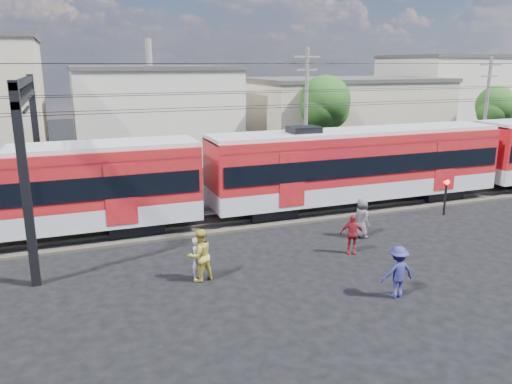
# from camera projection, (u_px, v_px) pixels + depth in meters

# --- Properties ---
(ground) EXTENTS (120.00, 120.00, 0.00)m
(ground) POSITION_uv_depth(u_px,v_px,m) (338.00, 281.00, 17.69)
(ground) COLOR black
(ground) RESTS_ON ground
(track_bed) EXTENTS (70.00, 3.40, 0.12)m
(track_bed) POSITION_uv_depth(u_px,v_px,m) (258.00, 217.00, 24.92)
(track_bed) COLOR #2D2823
(track_bed) RESTS_ON ground
(rail_near) EXTENTS (70.00, 0.12, 0.12)m
(rail_near) POSITION_uv_depth(u_px,v_px,m) (263.00, 219.00, 24.21)
(rail_near) COLOR #59544C
(rail_near) RESTS_ON track_bed
(rail_far) EXTENTS (70.00, 0.12, 0.12)m
(rail_far) POSITION_uv_depth(u_px,v_px,m) (253.00, 211.00, 25.57)
(rail_far) COLOR #59544C
(rail_far) RESTS_ON track_bed
(commuter_train) EXTENTS (50.30, 3.08, 4.17)m
(commuter_train) POSITION_uv_depth(u_px,v_px,m) (361.00, 163.00, 26.33)
(commuter_train) COLOR black
(commuter_train) RESTS_ON ground
(catenary) EXTENTS (70.00, 9.30, 7.52)m
(catenary) POSITION_uv_depth(u_px,v_px,m) (63.00, 122.00, 20.69)
(catenary) COLOR black
(catenary) RESTS_ON ground
(building_midwest) EXTENTS (12.24, 12.24, 7.30)m
(building_midwest) POSITION_uv_depth(u_px,v_px,m) (152.00, 112.00, 40.54)
(building_midwest) COLOR #BBB2A4
(building_midwest) RESTS_ON ground
(building_mideast) EXTENTS (16.32, 10.20, 6.30)m
(building_mideast) POSITION_uv_depth(u_px,v_px,m) (342.00, 115.00, 43.42)
(building_mideast) COLOR tan
(building_mideast) RESTS_ON ground
(building_east) EXTENTS (10.20, 10.20, 8.30)m
(building_east) POSITION_uv_depth(u_px,v_px,m) (442.00, 97.00, 51.58)
(building_east) COLOR #BBB2A4
(building_east) RESTS_ON ground
(utility_pole_mid) EXTENTS (1.80, 0.24, 8.50)m
(utility_pole_mid) POSITION_uv_depth(u_px,v_px,m) (306.00, 111.00, 32.19)
(utility_pole_mid) COLOR slate
(utility_pole_mid) RESTS_ON ground
(utility_pole_east) EXTENTS (1.80, 0.24, 8.00)m
(utility_pole_east) POSITION_uv_depth(u_px,v_px,m) (486.00, 109.00, 36.13)
(utility_pole_east) COLOR slate
(utility_pole_east) RESTS_ON ground
(tree_near) EXTENTS (3.82, 3.64, 6.72)m
(tree_near) POSITION_uv_depth(u_px,v_px,m) (327.00, 104.00, 36.05)
(tree_near) COLOR #382619
(tree_near) RESTS_ON ground
(tree_far) EXTENTS (3.36, 3.12, 5.76)m
(tree_far) POSITION_uv_depth(u_px,v_px,m) (496.00, 108.00, 40.44)
(tree_far) COLOR #382619
(tree_far) RESTS_ON ground
(pedestrian_a) EXTENTS (0.67, 0.67, 1.57)m
(pedestrian_a) POSITION_uv_depth(u_px,v_px,m) (198.00, 259.00, 17.69)
(pedestrian_a) COLOR beige
(pedestrian_a) RESTS_ON ground
(pedestrian_b) EXTENTS (1.08, 0.94, 1.91)m
(pedestrian_b) POSITION_uv_depth(u_px,v_px,m) (200.00, 255.00, 17.55)
(pedestrian_b) COLOR gold
(pedestrian_b) RESTS_ON ground
(pedestrian_c) EXTENTS (1.17, 0.71, 1.77)m
(pedestrian_c) POSITION_uv_depth(u_px,v_px,m) (398.00, 272.00, 16.32)
(pedestrian_c) COLOR navy
(pedestrian_c) RESTS_ON ground
(pedestrian_d) EXTENTS (1.05, 0.78, 1.66)m
(pedestrian_d) POSITION_uv_depth(u_px,v_px,m) (352.00, 234.00, 20.11)
(pedestrian_d) COLOR maroon
(pedestrian_d) RESTS_ON ground
(pedestrian_e) EXTENTS (0.66, 0.93, 1.78)m
(pedestrian_e) POSITION_uv_depth(u_px,v_px,m) (362.00, 218.00, 22.01)
(pedestrian_e) COLOR #4F4E53
(pedestrian_e) RESTS_ON ground
(car_silver) EXTENTS (3.93, 2.37, 1.25)m
(car_silver) POSITION_uv_depth(u_px,v_px,m) (512.00, 156.00, 38.05)
(car_silver) COLOR #B5B8BC
(car_silver) RESTS_ON ground
(crossing_signal) EXTENTS (0.28, 0.28, 1.89)m
(crossing_signal) POSITION_uv_depth(u_px,v_px,m) (446.00, 190.00, 25.14)
(crossing_signal) COLOR black
(crossing_signal) RESTS_ON ground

